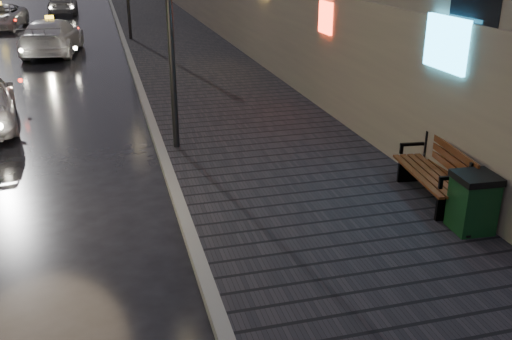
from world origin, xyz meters
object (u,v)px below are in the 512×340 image
Objects in this scene: car_far at (63,2)px; bench at (437,172)px; taxi_mid at (52,36)px; trash_bin at (473,202)px; taxi_far at (0,17)px.

bench is at bearing 103.13° from car_far.
car_far is (-0.21, 15.46, 0.04)m from taxi_mid.
trash_bin is 20.22m from taxi_mid.
car_far is (-7.63, 33.10, 0.11)m from bench.
taxi_mid is 1.07× the size of taxi_far.
bench is 0.46× the size of car_far.
car_far reaches higher than trash_bin.
trash_bin is 0.20× the size of taxi_far.
taxi_far is at bearing 118.67° from bench.
trash_bin is (-0.10, -1.20, -0.03)m from bench.
taxi_far is at bearing 114.50° from trash_bin.
car_far reaches higher than bench.
taxi_mid is at bearing 119.54° from bench.
car_far is (3.01, 6.69, 0.11)m from taxi_far.
bench is 33.97m from car_far.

